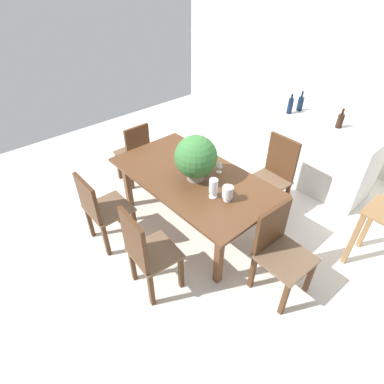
{
  "coord_description": "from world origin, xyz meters",
  "views": [
    {
      "loc": [
        2.15,
        -2.21,
        2.71
      ],
      "look_at": [
        0.03,
        -0.32,
        0.53
      ],
      "focal_mm": 28.52,
      "sensor_mm": 36.0,
      "label": 1
    }
  ],
  "objects": [
    {
      "name": "chair_near_right",
      "position": [
        0.43,
        -1.26,
        0.56
      ],
      "size": [
        0.48,
        0.45,
        1.0
      ],
      "rotation": [
        0.0,
        0.0,
        3.06
      ],
      "color": "#4C2D19",
      "rests_on": "ground"
    },
    {
      "name": "crystal_vase_center_near",
      "position": [
        0.43,
        -0.38,
        0.86
      ],
      "size": [
        0.09,
        0.09,
        0.22
      ],
      "color": "silver",
      "rests_on": "dining_table"
    },
    {
      "name": "back_wall",
      "position": [
        0.0,
        2.6,
        1.3
      ],
      "size": [
        6.4,
        0.1,
        2.6
      ],
      "primitive_type": "cube",
      "color": "silver",
      "rests_on": "ground"
    },
    {
      "name": "dining_table",
      "position": [
        0.0,
        -0.28,
        0.65
      ],
      "size": [
        1.95,
        1.07,
        0.73
      ],
      "color": "brown",
      "rests_on": "ground"
    },
    {
      "name": "wine_glass",
      "position": [
        0.15,
        0.0,
        0.84
      ],
      "size": [
        0.07,
        0.07,
        0.15
      ],
      "color": "silver",
      "rests_on": "dining_table"
    },
    {
      "name": "wine_bottle_tall",
      "position": [
        -0.04,
        1.61,
        1.05
      ],
      "size": [
        0.07,
        0.07,
        0.28
      ],
      "color": "#0F1E38",
      "rests_on": "kitchen_counter"
    },
    {
      "name": "flower_centerpiece",
      "position": [
        0.07,
        -0.29,
        1.01
      ],
      "size": [
        0.47,
        0.47,
        0.52
      ],
      "color": "gray",
      "rests_on": "dining_table"
    },
    {
      "name": "wine_bottle_clear",
      "position": [
        -0.0,
        1.82,
        1.04
      ],
      "size": [
        0.08,
        0.08,
        0.28
      ],
      "color": "#0F1E38",
      "rests_on": "kitchen_counter"
    },
    {
      "name": "kitchen_counter",
      "position": [
        0.53,
        1.65,
        0.47
      ],
      "size": [
        1.49,
        0.64,
        0.94
      ],
      "primitive_type": "cube",
      "color": "silver",
      "rests_on": "ground"
    },
    {
      "name": "chair_foot_end",
      "position": [
        1.22,
        -0.28,
        0.53
      ],
      "size": [
        0.48,
        0.5,
        0.95
      ],
      "rotation": [
        0.0,
        0.0,
        1.53
      ],
      "color": "#4C2D19",
      "rests_on": "ground"
    },
    {
      "name": "crystal_vase_left",
      "position": [
        0.57,
        -0.31,
        0.84
      ],
      "size": [
        0.11,
        0.11,
        0.17
      ],
      "color": "silver",
      "rests_on": "dining_table"
    },
    {
      "name": "chair_far_right",
      "position": [
        0.45,
        0.71,
        0.56
      ],
      "size": [
        0.49,
        0.51,
        1.01
      ],
      "rotation": [
        0.0,
        0.0,
        -0.06
      ],
      "color": "#4C2D19",
      "rests_on": "ground"
    },
    {
      "name": "chair_near_left",
      "position": [
        -0.44,
        -1.26,
        0.53
      ],
      "size": [
        0.48,
        0.45,
        0.93
      ],
      "rotation": [
        0.0,
        0.0,
        3.13
      ],
      "color": "#4C2D19",
      "rests_on": "ground"
    },
    {
      "name": "wine_bottle_amber",
      "position": [
        0.67,
        1.7,
        1.04
      ],
      "size": [
        0.08,
        0.08,
        0.26
      ],
      "color": "black",
      "rests_on": "kitchen_counter"
    },
    {
      "name": "chair_head_end",
      "position": [
        -1.23,
        -0.28,
        0.52
      ],
      "size": [
        0.42,
        0.4,
        0.93
      ],
      "rotation": [
        0.0,
        0.0,
        -1.57
      ],
      "color": "#4C2D19",
      "rests_on": "ground"
    },
    {
      "name": "ground_plane",
      "position": [
        0.0,
        0.0,
        0.0
      ],
      "size": [
        7.04,
        7.04,
        0.0
      ],
      "primitive_type": "plane",
      "color": "silver"
    }
  ]
}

